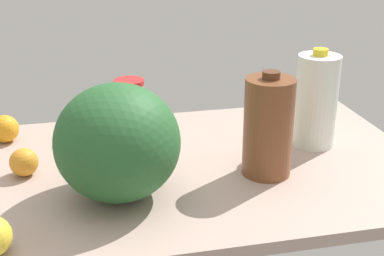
{
  "coord_description": "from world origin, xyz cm",
  "views": [
    {
      "loc": [
        -27.19,
        -121.55,
        63.51
      ],
      "look_at": [
        0.0,
        0.0,
        13.0
      ],
      "focal_mm": 50.0,
      "sensor_mm": 36.0,
      "label": 1
    }
  ],
  "objects_px": {
    "tumbler_cup": "(130,115)",
    "watermelon": "(118,143)",
    "milk_jug": "(316,101)",
    "chocolate_milk_jug": "(268,127)",
    "orange_near_front": "(5,129)",
    "orange_by_jug": "(24,162)"
  },
  "relations": [
    {
      "from": "tumbler_cup",
      "to": "chocolate_milk_jug",
      "type": "xyz_separation_m",
      "value": [
        0.31,
        -0.22,
        0.02
      ]
    },
    {
      "from": "orange_by_jug",
      "to": "orange_near_front",
      "type": "bearing_deg",
      "value": 106.16
    },
    {
      "from": "tumbler_cup",
      "to": "watermelon",
      "type": "xyz_separation_m",
      "value": [
        -0.06,
        -0.25,
        0.03
      ]
    },
    {
      "from": "orange_by_jug",
      "to": "tumbler_cup",
      "type": "bearing_deg",
      "value": 19.66
    },
    {
      "from": "chocolate_milk_jug",
      "to": "tumbler_cup",
      "type": "bearing_deg",
      "value": 145.16
    },
    {
      "from": "chocolate_milk_jug",
      "to": "orange_near_front",
      "type": "bearing_deg",
      "value": 152.09
    },
    {
      "from": "chocolate_milk_jug",
      "to": "orange_near_front",
      "type": "relative_size",
      "value": 3.37
    },
    {
      "from": "tumbler_cup",
      "to": "orange_by_jug",
      "type": "xyz_separation_m",
      "value": [
        -0.28,
        -0.1,
        -0.06
      ]
    },
    {
      "from": "watermelon",
      "to": "orange_by_jug",
      "type": "distance_m",
      "value": 0.29
    },
    {
      "from": "milk_jug",
      "to": "chocolate_milk_jug",
      "type": "height_order",
      "value": "milk_jug"
    },
    {
      "from": "chocolate_milk_jug",
      "to": "orange_by_jug",
      "type": "xyz_separation_m",
      "value": [
        -0.59,
        0.12,
        -0.09
      ]
    },
    {
      "from": "tumbler_cup",
      "to": "watermelon",
      "type": "height_order",
      "value": "watermelon"
    },
    {
      "from": "milk_jug",
      "to": "watermelon",
      "type": "xyz_separation_m",
      "value": [
        -0.55,
        -0.18,
        0.0
      ]
    },
    {
      "from": "tumbler_cup",
      "to": "orange_near_front",
      "type": "relative_size",
      "value": 2.55
    },
    {
      "from": "tumbler_cup",
      "to": "orange_near_front",
      "type": "height_order",
      "value": "tumbler_cup"
    },
    {
      "from": "milk_jug",
      "to": "orange_by_jug",
      "type": "distance_m",
      "value": 0.78
    },
    {
      "from": "milk_jug",
      "to": "tumbler_cup",
      "type": "bearing_deg",
      "value": 171.25
    },
    {
      "from": "chocolate_milk_jug",
      "to": "orange_by_jug",
      "type": "bearing_deg",
      "value": 168.66
    },
    {
      "from": "tumbler_cup",
      "to": "milk_jug",
      "type": "bearing_deg",
      "value": -8.75
    },
    {
      "from": "milk_jug",
      "to": "orange_by_jug",
      "type": "relative_size",
      "value": 3.88
    },
    {
      "from": "orange_near_front",
      "to": "orange_by_jug",
      "type": "height_order",
      "value": "orange_near_front"
    },
    {
      "from": "tumbler_cup",
      "to": "watermelon",
      "type": "relative_size",
      "value": 0.71
    }
  ]
}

